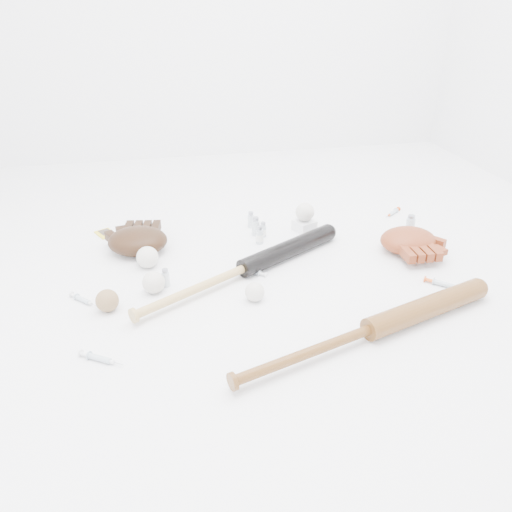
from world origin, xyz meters
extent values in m
plane|color=white|center=(0.00, 0.00, 0.00)|extent=(3.00, 3.00, 0.00)
cube|color=gold|center=(-0.58, 0.45, 0.00)|extent=(0.10, 0.11, 0.00)
cube|color=white|center=(0.25, 0.32, 0.02)|extent=(0.10, 0.10, 0.04)
sphere|color=beige|center=(0.25, 0.32, 0.08)|extent=(0.08, 0.08, 0.08)
sphere|color=beige|center=(-0.39, -0.06, 0.04)|extent=(0.08, 0.08, 0.08)
sphere|color=beige|center=(-0.41, 0.13, 0.04)|extent=(0.08, 0.08, 0.08)
sphere|color=beige|center=(-0.07, -0.18, 0.03)|extent=(0.07, 0.07, 0.07)
sphere|color=olive|center=(-0.54, -0.14, 0.04)|extent=(0.07, 0.07, 0.07)
cylinder|color=silver|center=(0.03, 0.39, 0.04)|extent=(0.03, 0.03, 0.07)
cylinder|color=silver|center=(0.07, 0.29, 0.03)|extent=(0.03, 0.03, 0.06)
cylinder|color=silver|center=(0.04, 0.31, 0.04)|extent=(0.03, 0.03, 0.08)
cylinder|color=silver|center=(0.67, 0.19, 0.04)|extent=(0.04, 0.04, 0.09)
cylinder|color=silver|center=(-0.35, -0.03, 0.03)|extent=(0.03, 0.03, 0.07)
cylinder|color=silver|center=(0.04, 0.23, 0.04)|extent=(0.03, 0.03, 0.08)
camera|label=1|loc=(-0.35, -1.54, 0.91)|focal=35.00mm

